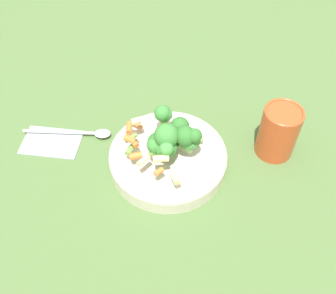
# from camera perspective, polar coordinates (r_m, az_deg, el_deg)

# --- Properties ---
(ground_plane) EXTENTS (3.00, 3.00, 0.00)m
(ground_plane) POSITION_cam_1_polar(r_m,az_deg,el_deg) (0.82, 0.00, -2.48)
(ground_plane) COLOR #4C6B38
(bowl) EXTENTS (0.24, 0.24, 0.04)m
(bowl) POSITION_cam_1_polar(r_m,az_deg,el_deg) (0.81, 0.00, -1.58)
(bowl) COLOR beige
(bowl) RESTS_ON ground_plane
(pasta_salad) EXTENTS (0.16, 0.16, 0.09)m
(pasta_salad) POSITION_cam_1_polar(r_m,az_deg,el_deg) (0.76, 0.32, 1.42)
(pasta_salad) COLOR #8CB766
(pasta_salad) RESTS_ON bowl
(cup) EXTENTS (0.08, 0.08, 0.12)m
(cup) POSITION_cam_1_polar(r_m,az_deg,el_deg) (0.83, 15.75, 2.22)
(cup) COLOR #CC4C23
(cup) RESTS_ON ground_plane
(napkin) EXTENTS (0.10, 0.13, 0.01)m
(napkin) POSITION_cam_1_polar(r_m,az_deg,el_deg) (0.89, -16.57, 0.73)
(napkin) COLOR #B2BCC6
(napkin) RESTS_ON ground_plane
(spoon) EXTENTS (0.06, 0.19, 0.01)m
(spoon) POSITION_cam_1_polar(r_m,az_deg,el_deg) (0.88, -12.30, 2.03)
(spoon) COLOR silver
(spoon) RESTS_ON napkin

